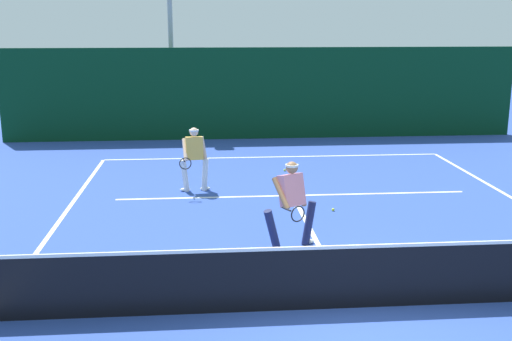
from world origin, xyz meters
name	(u,v)px	position (x,y,z in m)	size (l,w,h in m)	color
ground_plane	(351,308)	(0.00, 0.00, 0.00)	(80.00, 80.00, 0.00)	#2D4AA4
court_line_baseline_far	(273,157)	(0.00, 10.50, 0.00)	(10.46, 0.10, 0.01)	white
court_line_service	(293,195)	(0.00, 6.07, 0.00)	(8.53, 0.10, 0.01)	white
court_line_centre	(313,235)	(0.00, 3.20, 0.00)	(0.10, 6.40, 0.01)	white
tennis_net	(352,276)	(0.00, 0.00, 0.51)	(11.46, 0.09, 1.10)	#1E4723
player_near	(291,201)	(-0.55, 2.51, 0.92)	(1.10, 1.07, 1.67)	#1E234C
player_far	(194,156)	(-2.38, 6.71, 0.88)	(0.77, 0.87, 1.61)	silver
tennis_ball	(333,210)	(0.72, 4.75, 0.03)	(0.07, 0.07, 0.07)	#D1E033
tennis_ball_extra	(285,170)	(0.13, 8.60, 0.03)	(0.07, 0.07, 0.07)	#D1E033
back_fence_windscreen	(263,94)	(0.00, 13.72, 1.63)	(18.41, 0.12, 3.25)	#08331B
light_pole	(170,15)	(-3.30, 15.15, 4.37)	(0.55, 0.44, 7.07)	#9EA39E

